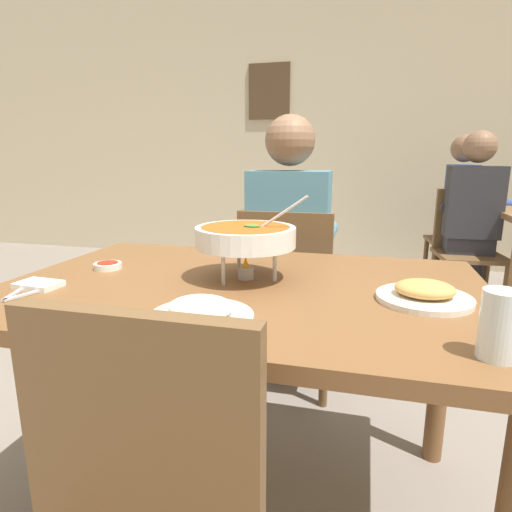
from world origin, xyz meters
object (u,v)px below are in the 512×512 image
Objects in this scene: curry_bowl at (246,237)px; patron_bg_left at (464,205)px; chair_bg_left at (469,233)px; chair_bg_middle at (466,243)px; diner_main at (290,241)px; sauce_dish at (108,266)px; chair_diner_main at (288,292)px; drink_glass at (499,329)px; appetizer_plate at (424,294)px; rice_plate at (201,312)px; patron_bg_middle at (471,212)px; dining_table_main at (243,317)px.

curry_bowl is 0.25× the size of patron_bg_left.
chair_bg_left is 1.00× the size of chair_bg_middle.
diner_main is 0.88m from sauce_dish.
chair_diner_main is 1.00× the size of chair_bg_left.
drink_glass is 0.10× the size of patron_bg_left.
appetizer_plate is 2.67× the size of sauce_dish.
patron_bg_left reaches higher than drink_glass.
patron_bg_left is (0.54, 3.05, -0.08)m from drink_glass.
chair_bg_left reaches higher than sauce_dish.
appetizer_plate is (0.51, 0.27, 0.00)m from rice_plate.
sauce_dish is 2.69m from chair_bg_middle.
chair_diner_main reaches higher than rice_plate.
chair_bg_middle is at bearing 63.76° from curry_bowl.
chair_diner_main is 2.71× the size of curry_bowl.
appetizer_plate is (0.49, -0.81, 0.04)m from diner_main.
rice_plate is (-0.00, -0.36, -0.11)m from curry_bowl.
drink_glass is (0.59, -0.04, 0.04)m from rice_plate.
appetizer_plate is at bearing -104.07° from chair_bg_left.
sauce_dish is at bearing -179.92° from curry_bowl.
sauce_dish is at bearing -122.09° from chair_bg_left.
chair_bg_left is (1.19, 2.65, -0.39)m from curry_bowl.
chair_diner_main is 0.69× the size of diner_main.
curry_bowl is 3.69× the size of sauce_dish.
drink_glass is 2.58m from patron_bg_middle.
chair_diner_main is at bearing 118.16° from drink_glass.
diner_main is 2.27m from chair_bg_left.
chair_bg_left is at bearing 57.91° from sauce_dish.
dining_table_main is 0.50m from sauce_dish.
sauce_dish is (-0.98, 0.09, -0.01)m from appetizer_plate.
dining_table_main is 1.54× the size of chair_bg_left.
appetizer_plate is at bearing -57.71° from chair_diner_main.
chair_diner_main is 3.75× the size of appetizer_plate.
patron_bg_middle is (1.55, 2.14, -0.03)m from sauce_dish.
appetizer_plate is (0.49, -0.78, 0.28)m from chair_diner_main.
drink_glass is (0.09, -0.31, 0.04)m from appetizer_plate.
patron_bg_middle reaches higher than sauce_dish.
chair_bg_left reaches higher than dining_table_main.
sauce_dish is at bearing -123.54° from diner_main.
diner_main and patron_bg_left have the same top height.
rice_plate is 1.00× the size of appetizer_plate.
curry_bowl is 0.25× the size of patron_bg_middle.
appetizer_plate is at bearing -104.21° from chair_bg_middle.
sauce_dish is at bearing -121.10° from patron_bg_left.
dining_table_main is 0.51m from appetizer_plate.
appetizer_plate is 0.27× the size of chair_bg_middle.
curry_bowl is at bearing -116.64° from patron_bg_middle.
patron_bg_middle reaches higher than chair_bg_left.
sauce_dish is 0.69× the size of drink_glass.
curry_bowl is at bearing -114.11° from chair_bg_left.
patron_bg_left reaches higher than rice_plate.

